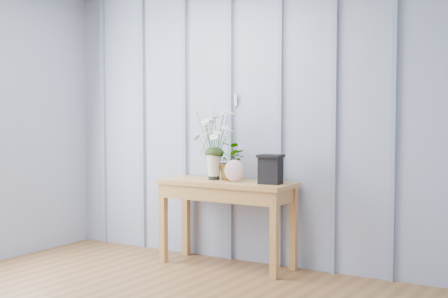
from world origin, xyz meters
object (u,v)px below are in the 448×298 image
Objects in this scene: daisy_vase at (214,136)px; felt_disc_vessel at (234,171)px; carved_box at (270,169)px; sideboard at (227,194)px.

daisy_vase is 0.38m from felt_disc_vessel.
daisy_vase is 3.28× the size of felt_disc_vessel.
daisy_vase is 2.52× the size of carved_box.
sideboard is 0.52m from daisy_vase.
carved_box reaches higher than sideboard.
felt_disc_vessel reaches higher than sideboard.
sideboard is 0.49m from carved_box.
sideboard is at bearing -8.57° from daisy_vase.
daisy_vase reaches higher than felt_disc_vessel.
sideboard is 1.93× the size of daisy_vase.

